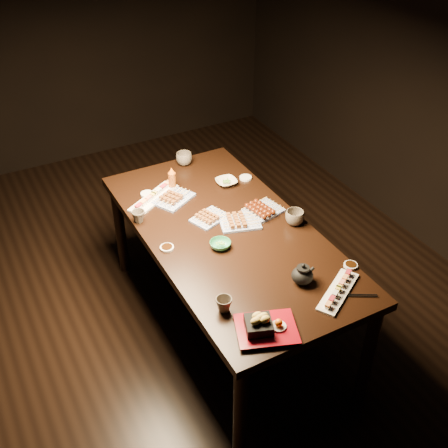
# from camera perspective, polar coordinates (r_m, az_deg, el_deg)

# --- Properties ---
(ground) EXTENTS (5.00, 5.00, 0.00)m
(ground) POSITION_cam_1_polar(r_m,az_deg,el_deg) (3.70, -4.19, -10.11)
(ground) COLOR black
(ground) RESTS_ON ground
(dining_table) EXTENTS (0.98, 1.84, 0.75)m
(dining_table) POSITION_cam_1_polar(r_m,az_deg,el_deg) (3.42, 0.40, -5.80)
(dining_table) COLOR black
(dining_table) RESTS_ON ground
(sushi_platter_near) EXTENTS (0.34, 0.26, 0.04)m
(sushi_platter_near) POSITION_cam_1_polar(r_m,az_deg,el_deg) (2.84, 11.54, -6.54)
(sushi_platter_near) COLOR white
(sushi_platter_near) RESTS_ON dining_table
(sushi_platter_far) EXTENTS (0.39, 0.29, 0.05)m
(sushi_platter_far) POSITION_cam_1_polar(r_m,az_deg,el_deg) (3.48, -7.17, 2.87)
(sushi_platter_far) COLOR white
(sushi_platter_far) RESTS_ON dining_table
(yakitori_plate_center) EXTENTS (0.24, 0.21, 0.05)m
(yakitori_plate_center) POSITION_cam_1_polar(r_m,az_deg,el_deg) (3.27, -1.51, 0.88)
(yakitori_plate_center) COLOR #828EB6
(yakitori_plate_center) RESTS_ON dining_table
(yakitori_plate_right) EXTENTS (0.27, 0.22, 0.06)m
(yakitori_plate_right) POSITION_cam_1_polar(r_m,az_deg,el_deg) (3.23, 1.62, 0.45)
(yakitori_plate_right) COLOR #828EB6
(yakitori_plate_right) RESTS_ON dining_table
(yakitori_plate_left) EXTENTS (0.29, 0.26, 0.06)m
(yakitori_plate_left) POSITION_cam_1_polar(r_m,az_deg,el_deg) (3.45, -5.16, 2.86)
(yakitori_plate_left) COLOR #828EB6
(yakitori_plate_left) RESTS_ON dining_table
(tsukune_plate) EXTENTS (0.26, 0.21, 0.06)m
(tsukune_plate) POSITION_cam_1_polar(r_m,az_deg,el_deg) (3.33, 3.94, 1.59)
(tsukune_plate) COLOR #828EB6
(tsukune_plate) RESTS_ON dining_table
(edamame_bowl_green) EXTENTS (0.12, 0.12, 0.04)m
(edamame_bowl_green) POSITION_cam_1_polar(r_m,az_deg,el_deg) (3.06, -0.38, -2.11)
(edamame_bowl_green) COLOR #2A8351
(edamame_bowl_green) RESTS_ON dining_table
(edamame_bowl_cream) EXTENTS (0.14, 0.14, 0.03)m
(edamame_bowl_cream) POSITION_cam_1_polar(r_m,az_deg,el_deg) (3.60, 0.24, 4.29)
(edamame_bowl_cream) COLOR beige
(edamame_bowl_cream) RESTS_ON dining_table
(tempura_tray) EXTENTS (0.34, 0.30, 0.10)m
(tempura_tray) POSITION_cam_1_polar(r_m,az_deg,el_deg) (2.58, 4.36, -10.06)
(tempura_tray) COLOR black
(tempura_tray) RESTS_ON dining_table
(teacup_near_left) EXTENTS (0.10, 0.10, 0.07)m
(teacup_near_left) POSITION_cam_1_polar(r_m,az_deg,el_deg) (2.68, -0.01, -8.18)
(teacup_near_left) COLOR #52493F
(teacup_near_left) RESTS_ON dining_table
(teacup_mid_right) EXTENTS (0.12, 0.12, 0.09)m
(teacup_mid_right) POSITION_cam_1_polar(r_m,az_deg,el_deg) (3.25, 7.19, 0.66)
(teacup_mid_right) COLOR #52493F
(teacup_mid_right) RESTS_ON dining_table
(teacup_far_left) EXTENTS (0.10, 0.10, 0.07)m
(teacup_far_left) POSITION_cam_1_polar(r_m,az_deg,el_deg) (3.28, -8.68, 0.77)
(teacup_far_left) COLOR #52493F
(teacup_far_left) RESTS_ON dining_table
(teacup_far_right) EXTENTS (0.13, 0.13, 0.08)m
(teacup_far_right) POSITION_cam_1_polar(r_m,az_deg,el_deg) (3.82, -4.07, 6.63)
(teacup_far_right) COLOR #52493F
(teacup_far_right) RESTS_ON dining_table
(teapot) EXTENTS (0.14, 0.14, 0.11)m
(teapot) POSITION_cam_1_polar(r_m,az_deg,el_deg) (2.85, 7.99, -5.00)
(teapot) COLOR black
(teapot) RESTS_ON dining_table
(condiment_bottle) EXTENTS (0.05, 0.05, 0.15)m
(condiment_bottle) POSITION_cam_1_polar(r_m,az_deg,el_deg) (3.55, -5.31, 4.68)
(condiment_bottle) COLOR brown
(condiment_bottle) RESTS_ON dining_table
(sauce_dish_west) EXTENTS (0.09, 0.09, 0.01)m
(sauce_dish_west) POSITION_cam_1_polar(r_m,az_deg,el_deg) (3.07, -5.82, -2.42)
(sauce_dish_west) COLOR white
(sauce_dish_west) RESTS_ON dining_table
(sauce_dish_east) EXTENTS (0.09, 0.09, 0.01)m
(sauce_dish_east) POSITION_cam_1_polar(r_m,az_deg,el_deg) (3.66, 2.21, 4.72)
(sauce_dish_east) COLOR white
(sauce_dish_east) RESTS_ON dining_table
(sauce_dish_se) EXTENTS (0.07, 0.07, 0.01)m
(sauce_dish_se) POSITION_cam_1_polar(r_m,az_deg,el_deg) (3.02, 12.74, -4.11)
(sauce_dish_se) COLOR white
(sauce_dish_se) RESTS_ON dining_table
(sauce_dish_nw) EXTENTS (0.08, 0.08, 0.01)m
(sauce_dish_nw) POSITION_cam_1_polar(r_m,az_deg,el_deg) (3.53, -7.82, 3.02)
(sauce_dish_nw) COLOR white
(sauce_dish_nw) RESTS_ON dining_table
(chopsticks_near) EXTENTS (0.20, 0.12, 0.01)m
(chopsticks_near) POSITION_cam_1_polar(r_m,az_deg,el_deg) (2.63, 5.27, -10.60)
(chopsticks_near) COLOR black
(chopsticks_near) RESTS_ON dining_table
(chopsticks_se) EXTENTS (0.20, 0.13, 0.01)m
(chopsticks_se) POSITION_cam_1_polar(r_m,az_deg,el_deg) (2.85, 13.17, -7.08)
(chopsticks_se) COLOR black
(chopsticks_se) RESTS_ON dining_table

